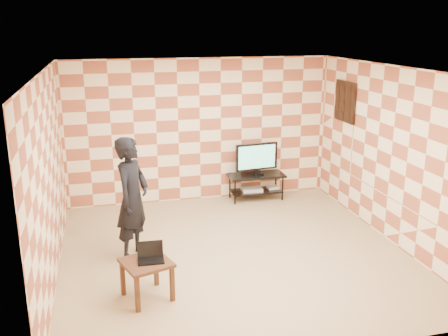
# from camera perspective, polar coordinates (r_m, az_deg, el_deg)

# --- Properties ---
(floor) EXTENTS (5.00, 5.00, 0.00)m
(floor) POSITION_cam_1_polar(r_m,az_deg,el_deg) (7.55, 1.11, -9.66)
(floor) COLOR tan
(floor) RESTS_ON ground
(wall_back) EXTENTS (5.00, 0.02, 2.70)m
(wall_back) POSITION_cam_1_polar(r_m,az_deg,el_deg) (9.44, -2.77, 4.29)
(wall_back) COLOR #F8E5BB
(wall_back) RESTS_ON ground
(wall_front) EXTENTS (5.00, 0.02, 2.70)m
(wall_front) POSITION_cam_1_polar(r_m,az_deg,el_deg) (4.84, 8.91, -7.68)
(wall_front) COLOR #F8E5BB
(wall_front) RESTS_ON ground
(wall_left) EXTENTS (0.02, 5.00, 2.70)m
(wall_left) POSITION_cam_1_polar(r_m,az_deg,el_deg) (6.88, -19.38, -1.14)
(wall_left) COLOR #F8E5BB
(wall_left) RESTS_ON ground
(wall_right) EXTENTS (0.02, 5.00, 2.70)m
(wall_right) POSITION_cam_1_polar(r_m,az_deg,el_deg) (8.07, 18.59, 1.40)
(wall_right) COLOR #F8E5BB
(wall_right) RESTS_ON ground
(ceiling) EXTENTS (5.00, 5.00, 0.02)m
(ceiling) POSITION_cam_1_polar(r_m,az_deg,el_deg) (6.82, 1.23, 11.21)
(ceiling) COLOR white
(ceiling) RESTS_ON wall_back
(wall_art) EXTENTS (0.04, 0.72, 0.72)m
(wall_art) POSITION_cam_1_polar(r_m,az_deg,el_deg) (9.25, 13.68, 7.39)
(wall_art) COLOR black
(wall_art) RESTS_ON wall_right
(tv_stand) EXTENTS (1.08, 0.48, 0.50)m
(tv_stand) POSITION_cam_1_polar(r_m,az_deg,el_deg) (9.65, 3.69, -1.49)
(tv_stand) COLOR black
(tv_stand) RESTS_ON floor
(tv) EXTENTS (0.84, 0.19, 0.61)m
(tv) POSITION_cam_1_polar(r_m,az_deg,el_deg) (9.52, 3.75, 1.21)
(tv) COLOR black
(tv) RESTS_ON tv_stand
(dvd_player) EXTENTS (0.41, 0.31, 0.06)m
(dvd_player) POSITION_cam_1_polar(r_m,az_deg,el_deg) (9.68, 3.19, -2.44)
(dvd_player) COLOR silver
(dvd_player) RESTS_ON tv_stand
(game_console) EXTENTS (0.22, 0.17, 0.05)m
(game_console) POSITION_cam_1_polar(r_m,az_deg,el_deg) (9.84, 5.62, -2.24)
(game_console) COLOR silver
(game_console) RESTS_ON tv_stand
(side_table) EXTENTS (0.70, 0.70, 0.50)m
(side_table) POSITION_cam_1_polar(r_m,az_deg,el_deg) (6.30, -8.84, -11.21)
(side_table) COLOR #391C0F
(side_table) RESTS_ON floor
(laptop) EXTENTS (0.33, 0.26, 0.21)m
(laptop) POSITION_cam_1_polar(r_m,az_deg,el_deg) (6.28, -8.39, -9.91)
(laptop) COLOR black
(laptop) RESTS_ON side_table
(person) EXTENTS (0.70, 0.78, 1.79)m
(person) POSITION_cam_1_polar(r_m,az_deg,el_deg) (7.23, -10.44, -3.45)
(person) COLOR black
(person) RESTS_ON floor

